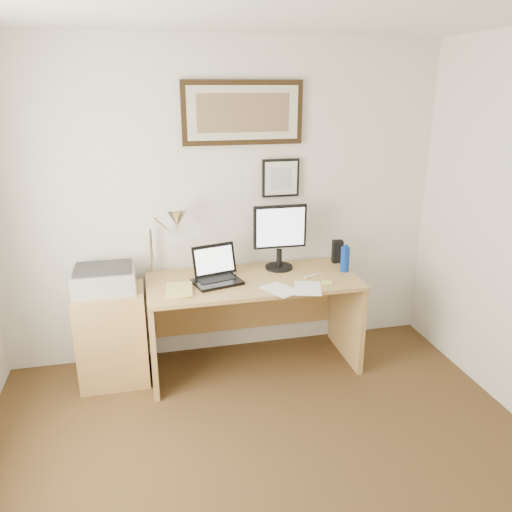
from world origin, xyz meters
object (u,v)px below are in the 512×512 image
object	(u,v)px
side_cabinet	(113,336)
printer	(104,279)
laptop	(216,274)
desk	(251,303)
lcd_monitor	(280,234)
water_bottle	(345,259)
book	(166,291)

from	to	relation	value
side_cabinet	printer	world-z (taller)	printer
side_cabinet	laptop	xyz separation A→B (m)	(0.79, -0.03, 0.44)
printer	laptop	bearing A→B (deg)	-4.18
desk	lcd_monitor	size ratio (longest dim) A/B	3.08
lcd_monitor	printer	bearing A→B (deg)	-176.09
desk	lcd_monitor	world-z (taller)	lcd_monitor
side_cabinet	water_bottle	distance (m)	1.87
water_bottle	laptop	bearing A→B (deg)	178.95
printer	desk	bearing A→B (deg)	0.19
side_cabinet	book	xyz separation A→B (m)	(0.41, -0.15, 0.39)
water_bottle	printer	bearing A→B (deg)	177.56
water_bottle	lcd_monitor	distance (m)	0.55
book	printer	size ratio (longest dim) A/B	0.59
book	laptop	world-z (taller)	laptop
water_bottle	printer	size ratio (longest dim) A/B	0.45
book	desk	size ratio (longest dim) A/B	0.16
desk	laptop	bearing A→B (deg)	-167.38
laptop	printer	world-z (taller)	laptop
lcd_monitor	printer	size ratio (longest dim) A/B	1.18
side_cabinet	lcd_monitor	size ratio (longest dim) A/B	1.40
side_cabinet	printer	xyz separation A→B (m)	(-0.02, 0.03, 0.45)
book	printer	xyz separation A→B (m)	(-0.43, 0.18, 0.06)
water_bottle	lcd_monitor	bearing A→B (deg)	160.83
water_bottle	laptop	distance (m)	1.02
book	laptop	distance (m)	0.41
printer	book	bearing A→B (deg)	-23.32
water_bottle	lcd_monitor	xyz separation A→B (m)	(-0.49, 0.17, 0.19)
laptop	printer	xyz separation A→B (m)	(-0.81, 0.06, 0.01)
laptop	desk	bearing A→B (deg)	12.62
side_cabinet	lcd_monitor	world-z (taller)	lcd_monitor
side_cabinet	printer	bearing A→B (deg)	122.24
water_bottle	side_cabinet	bearing A→B (deg)	178.54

